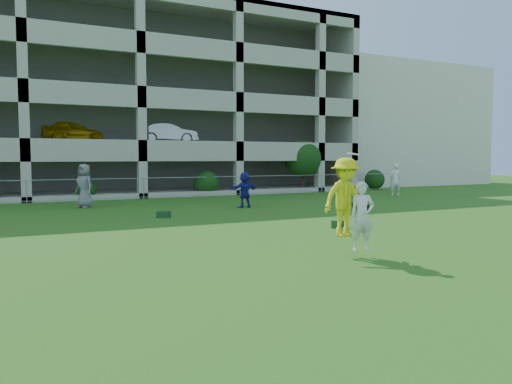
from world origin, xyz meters
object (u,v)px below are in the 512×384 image
bystander_c (84,186)px  parking_garage (113,105)px  bystander_e (395,180)px  frisbee_contest (349,201)px  stucco_building (367,128)px  bystander_d (245,190)px  crate_d (364,208)px

bystander_c → parking_garage: bearing=131.0°
bystander_e → parking_garage: (-14.02, 13.57, 5.04)m
bystander_c → frisbee_contest: 15.17m
stucco_building → bystander_c: stucco_building is taller
frisbee_contest → stucco_building: bearing=50.5°
stucco_building → parking_garage: 23.03m
stucco_building → bystander_d: stucco_building is taller
crate_d → parking_garage: bearing=109.1°
crate_d → frisbee_contest: frisbee_contest is taller
stucco_building → bystander_e: stucco_building is taller
parking_garage → frisbee_contest: bearing=-89.3°
bystander_c → frisbee_contest: size_ratio=0.88×
crate_d → parking_garage: 21.61m
bystander_c → parking_garage: size_ratio=0.07×
stucco_building → bystander_c: bearing=-154.2°
bystander_c → parking_garage: 14.04m
crate_d → frisbee_contest: size_ratio=0.15×
bystander_d → stucco_building: bearing=-149.0°
bystander_d → frisbee_contest: frisbee_contest is taller
bystander_d → parking_garage: size_ratio=0.06×
bystander_c → crate_d: size_ratio=5.79×
bystander_d → crate_d: bearing=126.8°
bystander_d → bystander_c: bearing=-33.4°
bystander_d → bystander_e: bystander_e is taller
crate_d → parking_garage: size_ratio=0.01×
frisbee_contest → parking_garage: parking_garage is taller
bystander_e → frisbee_contest: (-13.69, -13.65, 0.33)m
bystander_c → bystander_e: 17.73m
stucco_building → bystander_e: bearing=-122.9°
bystander_c → parking_garage: parking_garage is taller
stucco_building → bystander_d: (-20.01, -16.08, -4.17)m
stucco_building → bystander_c: 29.90m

